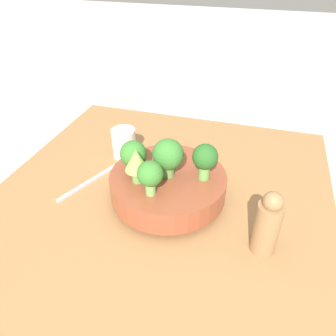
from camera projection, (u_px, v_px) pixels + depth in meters
ground_plane at (156, 216)px, 0.81m from camera, size 6.00×6.00×0.00m
table at (156, 210)px, 0.80m from camera, size 0.94×0.82×0.04m
bowl at (168, 185)px, 0.78m from camera, size 0.27×0.27×0.07m
broccoli_floret_right at (150, 175)px, 0.68m from camera, size 0.06×0.06×0.08m
romanesco_piece_near at (136, 161)px, 0.71m from camera, size 0.05×0.05×0.08m
broccoli_floret_front at (133, 154)px, 0.75m from camera, size 0.06×0.06×0.08m
broccoli_floret_center at (168, 155)px, 0.73m from camera, size 0.07×0.07×0.09m
broccoli_floret_back at (205, 158)px, 0.72m from camera, size 0.06×0.06×0.09m
cup at (124, 143)px, 0.93m from camera, size 0.07×0.07×0.08m
pepper_mill at (267, 224)px, 0.63m from camera, size 0.05×0.05×0.15m
fork at (89, 182)px, 0.85m from camera, size 0.19×0.09×0.01m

